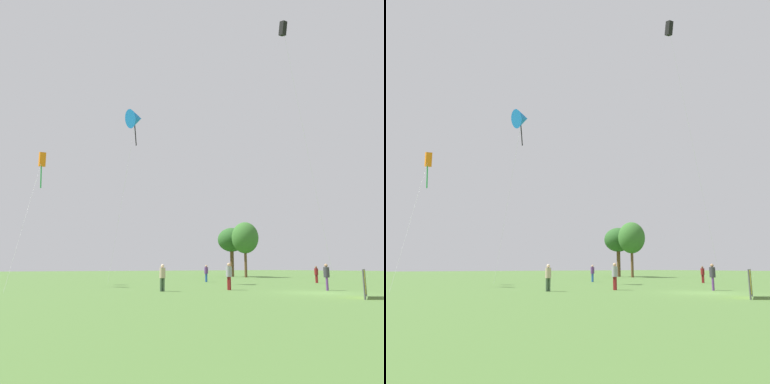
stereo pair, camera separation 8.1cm
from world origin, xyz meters
TOP-DOWN VIEW (x-y plane):
  - ground at (0.00, 0.00)m, footprint 280.00×280.00m
  - person_standing_0 at (4.44, 17.94)m, footprint 0.39×0.39m
  - person_standing_1 at (-2.68, 5.33)m, footprint 0.40×0.40m
  - person_standing_2 at (-7.16, 6.54)m, footprint 0.38×0.38m
  - person_standing_3 at (2.44, 1.36)m, footprint 0.39×0.39m
  - person_standing_4 at (11.96, 9.90)m, footprint 0.36×0.36m
  - kite_flying_0 at (-12.85, 17.09)m, footprint 3.08×5.83m
  - kite_flying_1 at (-4.43, 17.23)m, footprint 2.12×3.70m
  - kite_flying_3 at (7.13, 8.25)m, footprint 10.95×4.44m
  - park_tree_0 at (21.26, 34.22)m, footprint 4.57×4.57m
  - park_tree_1 at (20.25, 29.73)m, footprint 4.11×4.11m
  - event_banner at (-1.30, -3.78)m, footprint 2.10×1.31m

SIDE VIEW (x-z plane):
  - ground at x=0.00m, z-range 0.00..0.00m
  - event_banner at x=-1.30m, z-range 0.04..1.45m
  - person_standing_4 at x=11.96m, z-range 0.13..1.75m
  - person_standing_2 at x=-7.16m, z-range 0.13..1.83m
  - person_standing_3 at x=2.44m, z-range 0.14..1.88m
  - person_standing_0 at x=4.44m, z-range 0.14..1.89m
  - person_standing_1 at x=-2.68m, z-range 0.14..1.94m
  - park_tree_0 at x=21.26m, z-range 1.94..9.86m
  - park_tree_1 at x=20.25m, z-range 1.76..10.14m
  - kite_flying_0 at x=-12.85m, z-range 4.71..15.67m
  - kite_flying_1 at x=-4.43m, z-range 7.36..24.25m
  - kite_flying_3 at x=7.13m, z-range 11.93..37.52m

